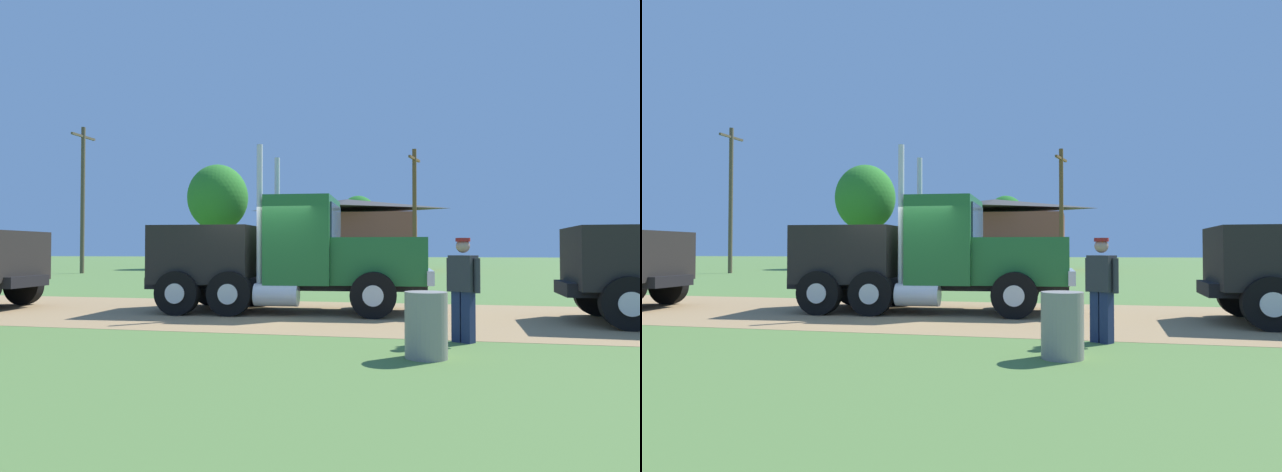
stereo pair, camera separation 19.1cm
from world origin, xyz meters
TOP-DOWN VIEW (x-y plane):
  - ground_plane at (0.00, 0.00)m, footprint 200.00×200.00m
  - dirt_track at (0.00, 0.00)m, footprint 120.00×6.20m
  - truck_foreground_white at (0.34, 0.54)m, footprint 6.95×3.00m
  - visitor_walking_mid at (4.41, -3.22)m, footprint 0.52×0.45m
  - steel_barrel at (3.83, -4.68)m, footprint 0.59×0.59m
  - shed_building at (-2.58, 29.05)m, footprint 11.11×7.09m
  - utility_pole_near at (-18.19, 18.81)m, footprint 0.26×2.20m
  - utility_pole_far at (2.75, 21.69)m, footprint 0.65×2.17m
  - tree_left at (-13.33, 29.44)m, footprint 4.90×4.90m
  - tree_mid at (-3.17, 39.27)m, footprint 3.62×3.62m

SIDE VIEW (x-z plane):
  - ground_plane at x=0.00m, z-range 0.00..0.00m
  - dirt_track at x=0.00m, z-range 0.00..0.01m
  - steel_barrel at x=3.83m, z-range 0.00..0.92m
  - visitor_walking_mid at x=4.41m, z-range 0.07..1.78m
  - truck_foreground_white at x=0.34m, z-range -0.66..3.29m
  - shed_building at x=-2.58m, z-range -0.10..5.29m
  - utility_pole_far at x=2.75m, z-range 0.25..7.97m
  - tree_mid at x=-3.17m, z-range 1.30..7.95m
  - utility_pole_near at x=-18.19m, z-range 0.26..9.67m
  - tree_left at x=-13.33m, z-range 1.51..9.95m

